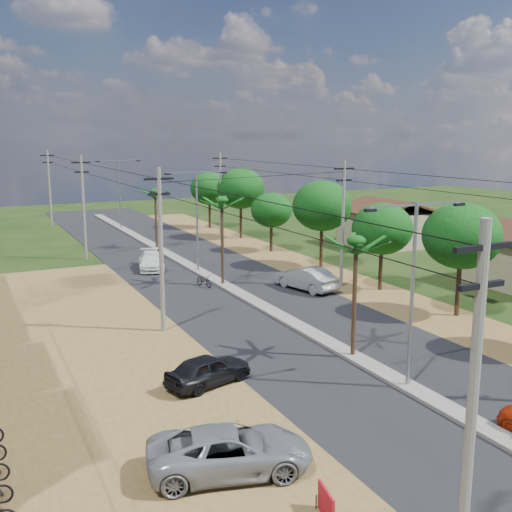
{
  "coord_description": "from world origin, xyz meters",
  "views": [
    {
      "loc": [
        -16.44,
        -18.63,
        10.62
      ],
      "look_at": [
        0.36,
        15.32,
        3.0
      ],
      "focal_mm": 42.0,
      "sensor_mm": 36.0,
      "label": 1
    }
  ],
  "objects_px": {
    "car_silver_mid": "(306,279)",
    "car_white_far": "(151,261)",
    "roadside_sign": "(326,505)",
    "car_parked_dark": "(208,370)",
    "car_parked_silver": "(230,452)"
  },
  "relations": [
    {
      "from": "car_parked_silver",
      "to": "roadside_sign",
      "type": "xyz_separation_m",
      "value": [
        1.44,
        -3.39,
        -0.27
      ]
    },
    {
      "from": "car_white_far",
      "to": "car_parked_dark",
      "type": "height_order",
      "value": "car_white_far"
    },
    {
      "from": "car_parked_silver",
      "to": "roadside_sign",
      "type": "bearing_deg",
      "value": -142.35
    },
    {
      "from": "car_silver_mid",
      "to": "car_parked_dark",
      "type": "xyz_separation_m",
      "value": [
        -12.23,
        -12.17,
        -0.13
      ]
    },
    {
      "from": "car_silver_mid",
      "to": "car_white_far",
      "type": "bearing_deg",
      "value": -69.39
    },
    {
      "from": "car_silver_mid",
      "to": "car_white_far",
      "type": "relative_size",
      "value": 1.03
    },
    {
      "from": "car_silver_mid",
      "to": "car_parked_dark",
      "type": "relative_size",
      "value": 1.24
    },
    {
      "from": "car_silver_mid",
      "to": "roadside_sign",
      "type": "xyz_separation_m",
      "value": [
        -12.73,
        -22.28,
        -0.34
      ]
    },
    {
      "from": "car_parked_dark",
      "to": "roadside_sign",
      "type": "relative_size",
      "value": 3.55
    },
    {
      "from": "car_white_far",
      "to": "car_parked_dark",
      "type": "bearing_deg",
      "value": -86.28
    },
    {
      "from": "car_parked_silver",
      "to": "car_parked_dark",
      "type": "bearing_deg",
      "value": -1.51
    },
    {
      "from": "car_white_far",
      "to": "roadside_sign",
      "type": "height_order",
      "value": "car_white_far"
    },
    {
      "from": "car_silver_mid",
      "to": "car_white_far",
      "type": "distance_m",
      "value": 13.66
    },
    {
      "from": "car_white_far",
      "to": "roadside_sign",
      "type": "relative_size",
      "value": 4.26
    },
    {
      "from": "roadside_sign",
      "to": "car_silver_mid",
      "type": "bearing_deg",
      "value": 71.93
    }
  ]
}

